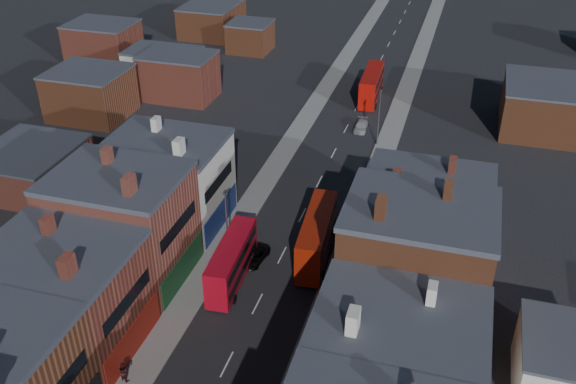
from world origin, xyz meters
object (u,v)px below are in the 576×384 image
Objects in this scene: bus_2 at (371,85)px; ped_1 at (123,371)px; car_2 at (255,256)px; bus_1 at (317,236)px; ped_3 at (308,334)px; bus_0 at (232,262)px; car_3 at (361,126)px.

bus_2 is 6.00× the size of ped_1.
bus_2 is 45.48m from car_2.
bus_1 is 5.92× the size of ped_3.
bus_0 reaches higher than ped_3.
car_2 is (-5.94, -2.58, -2.03)m from bus_1.
car_3 is (-1.38, 31.42, -2.00)m from bus_1.
bus_0 is at bearing -142.76° from bus_1.
car_3 is (5.61, 37.66, -1.75)m from bus_0.
bus_1 is at bearing 21.94° from ped_3.
ped_1 reaches higher than car_2.
bus_0 is at bearing -91.38° from ped_1.
ped_3 reaches higher than car_3.
bus_1 reaches higher than car_3.
bus_2 is at bearing 80.66° from bus_0.
car_2 is at bearing -91.59° from ped_1.
ped_1 reaches higher than car_3.
bus_0 is 2.45× the size of car_2.
car_3 is at bearing 78.01° from bus_0.
car_2 is at bearing -161.03° from bus_1.
bus_0 is 49.17m from bus_2.
car_2 is at bearing -97.06° from bus_2.
ped_3 is (8.38, -9.84, 0.50)m from car_2.
ped_1 is (-10.89, -20.90, -1.57)m from bus_1.
bus_2 is (-2.00, 42.68, -0.05)m from bus_1.
bus_2 is 2.65× the size of car_3.
ped_1 is at bearing 133.30° from ped_3.
bus_1 is 6.79m from car_2.
car_3 is (4.56, 34.00, 0.03)m from car_2.
ped_3 is at bearing -134.02° from ped_1.
bus_0 is 0.92× the size of bus_2.
ped_3 is at bearing -41.71° from car_2.
car_2 is at bearing 70.52° from bus_0.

